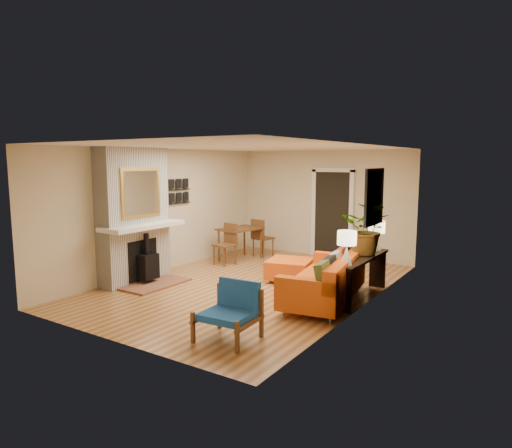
% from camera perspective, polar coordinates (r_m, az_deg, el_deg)
% --- Properties ---
extents(room_shell, '(6.50, 6.50, 6.50)m').
position_cam_1_polar(room_shell, '(10.55, 10.03, 1.76)').
color(room_shell, '#C2874A').
rests_on(room_shell, ground).
extents(fireplace, '(1.09, 1.68, 2.60)m').
position_cam_1_polar(fireplace, '(9.08, -14.89, 0.64)').
color(fireplace, white).
rests_on(fireplace, ground).
extents(sofa, '(1.28, 2.32, 0.87)m').
position_cam_1_polar(sofa, '(7.75, 9.15, -6.89)').
color(sofa, silver).
rests_on(sofa, ground).
extents(ottoman, '(0.99, 0.99, 0.42)m').
position_cam_1_polar(ottoman, '(9.06, 4.25, -5.56)').
color(ottoman, silver).
rests_on(ottoman, ground).
extents(blue_chair, '(0.76, 0.75, 0.75)m').
position_cam_1_polar(blue_chair, '(6.17, -3.04, -10.43)').
color(blue_chair, brown).
rests_on(blue_chair, ground).
extents(dining_table, '(0.94, 1.77, 0.93)m').
position_cam_1_polar(dining_table, '(10.82, -1.72, -1.32)').
color(dining_table, brown).
rests_on(dining_table, ground).
extents(console_table, '(0.34, 1.85, 0.72)m').
position_cam_1_polar(console_table, '(8.00, 13.08, -5.08)').
color(console_table, black).
rests_on(console_table, ground).
extents(lamp_near, '(0.30, 0.30, 0.54)m').
position_cam_1_polar(lamp_near, '(7.26, 11.28, -2.44)').
color(lamp_near, white).
rests_on(lamp_near, console_table).
extents(lamp_far, '(0.30, 0.30, 0.54)m').
position_cam_1_polar(lamp_far, '(8.58, 14.83, -0.96)').
color(lamp_far, white).
rests_on(lamp_far, console_table).
extents(houseplant, '(0.86, 0.75, 0.91)m').
position_cam_1_polar(houseplant, '(8.12, 13.74, -0.56)').
color(houseplant, '#1E5919').
rests_on(houseplant, console_table).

